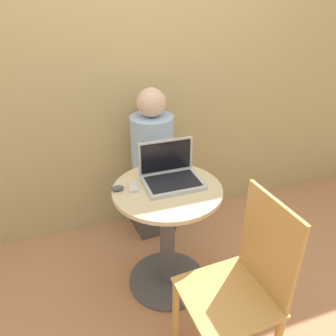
{
  "coord_description": "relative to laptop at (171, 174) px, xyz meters",
  "views": [
    {
      "loc": [
        -0.51,
        -1.49,
        1.7
      ],
      "look_at": [
        0.02,
        0.05,
        0.83
      ],
      "focal_mm": 35.0,
      "sensor_mm": 36.0,
      "label": 1
    }
  ],
  "objects": [
    {
      "name": "cell_phone",
      "position": [
        -0.22,
        -0.0,
        -0.04
      ],
      "size": [
        0.06,
        0.1,
        0.02
      ],
      "color": "silver",
      "rests_on": "round_table"
    },
    {
      "name": "back_wall",
      "position": [
        -0.04,
        0.71,
        0.53
      ],
      "size": [
        7.0,
        0.05,
        2.6
      ],
      "color": "tan",
      "rests_on": "ground_plane"
    },
    {
      "name": "chair_empty",
      "position": [
        0.12,
        -0.65,
        -0.28
      ],
      "size": [
        0.42,
        0.42,
        0.95
      ],
      "color": "tan",
      "rests_on": "ground_plane"
    },
    {
      "name": "round_table",
      "position": [
        -0.04,
        -0.07,
        -0.33
      ],
      "size": [
        0.63,
        0.63,
        0.73
      ],
      "color": "#4C4C51",
      "rests_on": "ground_plane"
    },
    {
      "name": "laptop",
      "position": [
        0.0,
        0.0,
        0.0
      ],
      "size": [
        0.33,
        0.25,
        0.23
      ],
      "color": "#B7B7BC",
      "rests_on": "round_table"
    },
    {
      "name": "ground_plane",
      "position": [
        -0.04,
        -0.07,
        -0.77
      ],
      "size": [
        12.0,
        12.0,
        0.0
      ],
      "primitive_type": "plane",
      "color": "tan"
    },
    {
      "name": "computer_mouse",
      "position": [
        -0.31,
        -0.0,
        -0.03
      ],
      "size": [
        0.07,
        0.04,
        0.03
      ],
      "color": "#4C4C51",
      "rests_on": "round_table"
    },
    {
      "name": "person_seated",
      "position": [
        0.03,
        0.54,
        -0.29
      ],
      "size": [
        0.33,
        0.49,
        1.15
      ],
      "color": "#4C4742",
      "rests_on": "ground_plane"
    }
  ]
}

